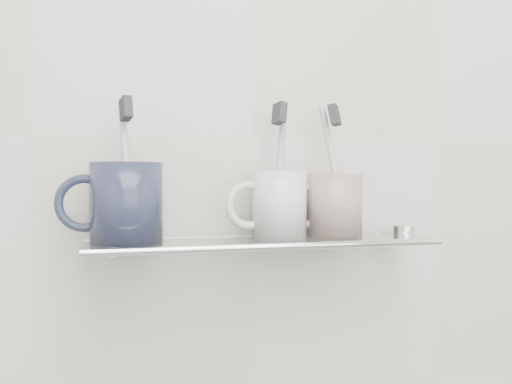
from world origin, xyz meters
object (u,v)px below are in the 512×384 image
object	(u,v)px
shelf_glass	(264,242)
mug_right	(334,206)
mug_left	(127,203)
mug_center	(279,205)

from	to	relation	value
shelf_glass	mug_right	world-z (taller)	mug_right
mug_left	shelf_glass	bearing A→B (deg)	-23.85
shelf_glass	mug_right	xyz separation A→B (m)	(0.11, 0.00, 0.05)
shelf_glass	mug_center	bearing A→B (deg)	11.47
mug_right	mug_left	bearing A→B (deg)	158.32
mug_center	mug_right	world-z (taller)	mug_center
mug_left	mug_right	size ratio (longest dim) A/B	1.16
mug_left	mug_right	distance (m)	0.30
mug_left	mug_right	bearing A→B (deg)	-22.35
mug_left	mug_center	bearing A→B (deg)	-22.35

